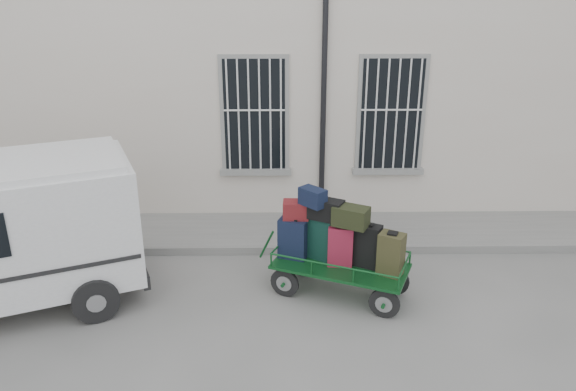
# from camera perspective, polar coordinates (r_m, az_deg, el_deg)

# --- Properties ---
(ground) EXTENTS (80.00, 80.00, 0.00)m
(ground) POSITION_cam_1_polar(r_m,az_deg,el_deg) (9.26, -1.35, -9.92)
(ground) COLOR slate
(ground) RESTS_ON ground
(building) EXTENTS (24.00, 5.15, 6.00)m
(building) POSITION_cam_1_polar(r_m,az_deg,el_deg) (13.53, -1.29, 13.70)
(building) COLOR beige
(building) RESTS_ON ground
(sidewalk) EXTENTS (24.00, 1.70, 0.15)m
(sidewalk) POSITION_cam_1_polar(r_m,az_deg,el_deg) (11.16, -1.28, -3.71)
(sidewalk) COLOR slate
(sidewalk) RESTS_ON ground
(luggage_cart) EXTENTS (2.46, 1.69, 1.77)m
(luggage_cart) POSITION_cam_1_polar(r_m,az_deg,el_deg) (8.88, 4.97, -4.93)
(luggage_cart) COLOR black
(luggage_cart) RESTS_ON ground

